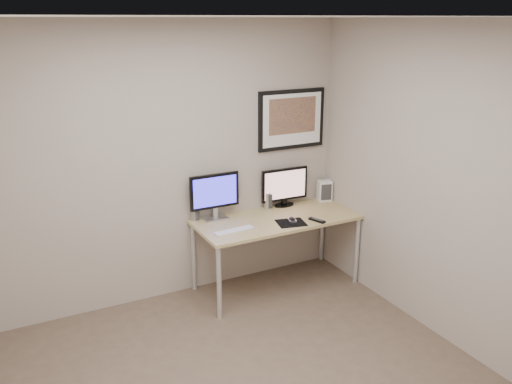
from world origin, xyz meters
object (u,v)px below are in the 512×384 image
Objects in this scene: monitor_tv at (285,186)px; speaker_right at (268,201)px; framed_art at (292,119)px; keyboard at (234,231)px; fan_unit at (324,191)px; speaker_left at (195,212)px; desk at (277,224)px; monitor_large at (215,194)px.

monitor_tv is 3.02× the size of speaker_right.
framed_art is 0.86m from speaker_right.
monitor_tv is at bearing 24.24° from keyboard.
fan_unit is at bearing -24.99° from speaker_right.
speaker_left is at bearing 157.59° from speaker_right.
monitor_tv is 2.35× the size of fan_unit.
framed_art reaches higher than speaker_left.
desk is 0.68m from monitor_large.
framed_art is at bearing 4.83° from monitor_large.
framed_art is 1.10m from monitor_large.
framed_art is at bearing 24.26° from keyboard.
monitor_large is at bearing 90.97° from keyboard.
speaker_left is 1.00× the size of speaker_right.
monitor_tv is 0.48m from fan_unit.
monitor_tv is at bearing 48.25° from desk.
keyboard is (-0.51, -0.12, 0.07)m from desk.
speaker_right is at bearing 78.96° from desk.
speaker_left is 0.78× the size of fan_unit.
framed_art is at bearing 43.46° from desk.
desk is 0.78m from fan_unit.
monitor_large is 2.27× the size of fan_unit.
monitor_large reaches higher than speaker_left.
monitor_tv reaches higher than speaker_right.
fan_unit reaches higher than speaker_right.
framed_art is at bearing -11.49° from speaker_right.
monitor_tv is at bearing -22.01° from speaker_right.
fan_unit is (0.66, -0.05, 0.02)m from speaker_right.
monitor_tv is 0.99m from speaker_left.
framed_art reaches higher than monitor_tv.
monitor_large is 2.92× the size of speaker_right.
monitor_large is at bearing -175.32° from framed_art.
speaker_right is (-0.19, 0.00, -0.13)m from monitor_tv.
framed_art reaches higher than keyboard.
monitor_tv is (0.25, 0.28, 0.28)m from desk.
monitor_tv is 0.88m from keyboard.
monitor_large reaches higher than fan_unit.
framed_art is 4.38× the size of speaker_left.
monitor_tv reaches higher than desk.
desk is at bearing 9.57° from keyboard.
framed_art is 1.51× the size of monitor_large.
speaker_left is (-1.08, -0.03, -0.81)m from framed_art.
desk is 9.39× the size of speaker_right.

